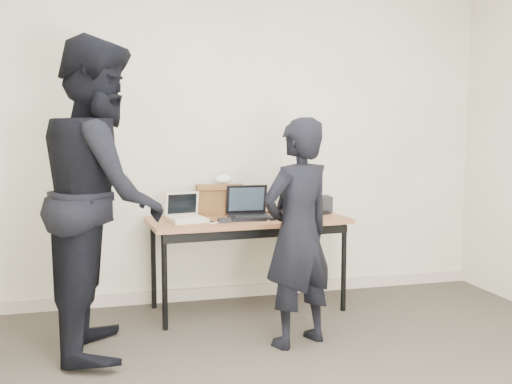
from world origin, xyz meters
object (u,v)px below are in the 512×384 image
object	(u,v)px
leather_satchel	(219,199)
person_typist	(298,233)
laptop_center	(249,211)
laptop_right	(302,207)
equipment_box	(317,204)
laptop_beige	(186,216)
person_observer	(103,196)
desk	(248,226)

from	to	relation	value
leather_satchel	person_typist	xyz separation A→B (m)	(0.32, -1.01, -0.11)
laptop_center	person_typist	size ratio (longest dim) A/B	0.22
laptop_right	equipment_box	bearing A→B (deg)	-3.48
equipment_box	laptop_beige	bearing A→B (deg)	-168.67
person_observer	laptop_right	bearing A→B (deg)	-64.56
person_typist	person_observer	distance (m)	1.26
laptop_center	leather_satchel	size ratio (longest dim) A/B	0.88
laptop_right	equipment_box	size ratio (longest dim) A/B	1.84
person_typist	person_observer	xyz separation A→B (m)	(-1.21, 0.25, 0.24)
desk	laptop_right	world-z (taller)	laptop_right
laptop_beige	equipment_box	distance (m)	1.13
person_typist	person_observer	world-z (taller)	person_observer
desk	laptop_right	bearing A→B (deg)	10.79
laptop_beige	equipment_box	size ratio (longest dim) A/B	1.34
desk	laptop_center	world-z (taller)	laptop_center
laptop_right	person_typist	size ratio (longest dim) A/B	0.29
equipment_box	person_observer	distance (m)	1.85
laptop_right	person_typist	world-z (taller)	person_typist
laptop_beige	laptop_center	bearing A→B (deg)	-7.54
equipment_box	person_observer	size ratio (longest dim) A/B	0.12
desk	laptop_beige	world-z (taller)	laptop_beige
laptop_beige	laptop_right	distance (m)	0.97
leather_satchel	desk	bearing A→B (deg)	-47.35
equipment_box	person_typist	bearing A→B (deg)	-116.88
laptop_right	leather_satchel	world-z (taller)	leather_satchel
laptop_beige	equipment_box	xyz separation A→B (m)	(1.11, 0.22, 0.02)
desk	person_observer	size ratio (longest dim) A/B	0.79
person_observer	laptop_center	bearing A→B (deg)	-61.09
desk	person_observer	distance (m)	1.23
person_typist	person_observer	bearing A→B (deg)	-34.10
laptop_beige	person_typist	size ratio (longest dim) A/B	0.21
desk	laptop_right	size ratio (longest dim) A/B	3.67
person_typist	desk	bearing A→B (deg)	-102.23
laptop_center	person_observer	size ratio (longest dim) A/B	0.17
laptop_beige	leather_satchel	size ratio (longest dim) A/B	0.82
desk	laptop_beige	xyz separation A→B (m)	(-0.48, -0.03, 0.10)
leather_satchel	equipment_box	world-z (taller)	leather_satchel
laptop_beige	laptop_right	xyz separation A→B (m)	(0.96, 0.15, 0.01)
laptop_center	laptop_right	distance (m)	0.48
laptop_right	leather_satchel	distance (m)	0.67
desk	leather_satchel	size ratio (longest dim) A/B	4.14
laptop_right	person_observer	xyz separation A→B (m)	(-1.54, -0.65, 0.20)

